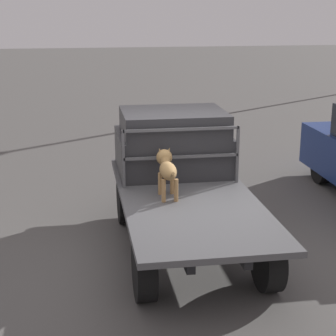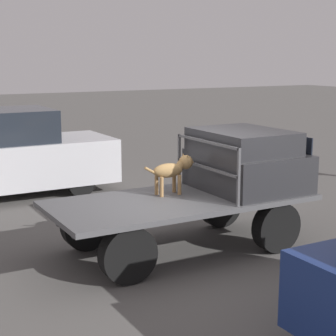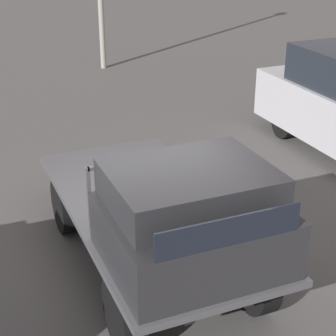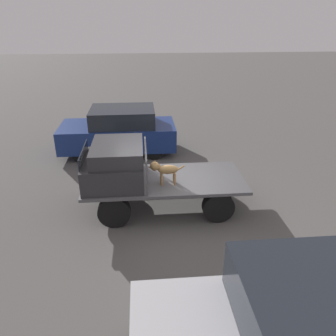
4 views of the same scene
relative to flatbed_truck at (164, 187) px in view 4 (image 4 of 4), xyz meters
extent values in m
plane|color=#514F4C|center=(0.00, 0.00, -0.62)|extent=(80.00, 80.00, 0.00)
cylinder|color=black|center=(1.28, 0.77, -0.22)|extent=(0.80, 0.24, 0.80)
cylinder|color=black|center=(1.28, -0.77, -0.22)|extent=(0.80, 0.24, 0.80)
cylinder|color=black|center=(-1.28, 0.77, -0.22)|extent=(0.80, 0.24, 0.80)
cylinder|color=black|center=(-1.28, -0.77, -0.22)|extent=(0.80, 0.24, 0.80)
cube|color=black|center=(0.00, 0.33, 0.07)|extent=(3.81, 0.10, 0.18)
cube|color=black|center=(0.00, -0.33, 0.07)|extent=(3.81, 0.10, 0.18)
cube|color=#4C4C4F|center=(0.00, 0.00, 0.20)|extent=(4.14, 1.87, 0.08)
cube|color=#28282B|center=(1.28, 0.00, 0.55)|extent=(1.48, 1.75, 0.62)
cube|color=#28282B|center=(1.17, 0.00, 1.05)|extent=(1.26, 1.61, 0.38)
cube|color=black|center=(2.01, 0.00, 0.99)|extent=(0.02, 1.43, 0.28)
cube|color=#4C4C4F|center=(0.47, 0.85, 0.67)|extent=(0.04, 0.04, 0.87)
cube|color=#4C4C4F|center=(0.47, -0.85, 0.67)|extent=(0.04, 0.04, 0.87)
cube|color=#4C4C4F|center=(0.47, 0.00, 1.09)|extent=(0.04, 1.71, 0.04)
cube|color=#4C4C4F|center=(0.47, 0.00, 0.67)|extent=(0.04, 1.71, 0.04)
cylinder|color=#9E7547|center=(0.09, 0.37, 0.40)|extent=(0.06, 0.06, 0.32)
cylinder|color=#9E7547|center=(0.09, 0.20, 0.40)|extent=(0.06, 0.06, 0.32)
cylinder|color=#9E7547|center=(-0.23, 0.37, 0.40)|extent=(0.06, 0.06, 0.32)
cylinder|color=#9E7547|center=(-0.23, 0.20, 0.40)|extent=(0.06, 0.06, 0.32)
ellipsoid|color=olive|center=(-0.07, 0.29, 0.63)|extent=(0.52, 0.23, 0.23)
sphere|color=#9E7547|center=(0.07, 0.29, 0.59)|extent=(0.10, 0.10, 0.10)
cylinder|color=olive|center=(0.15, 0.29, 0.70)|extent=(0.16, 0.13, 0.16)
sphere|color=olive|center=(0.26, 0.29, 0.74)|extent=(0.23, 0.23, 0.23)
cone|color=#9E7547|center=(0.36, 0.29, 0.72)|extent=(0.13, 0.13, 0.13)
cone|color=olive|center=(0.25, 0.35, 0.83)|extent=(0.06, 0.08, 0.10)
cone|color=olive|center=(0.25, 0.22, 0.83)|extent=(0.06, 0.08, 0.10)
cylinder|color=olive|center=(-0.38, 0.29, 0.66)|extent=(0.22, 0.04, 0.15)
cylinder|color=black|center=(2.73, -3.27, -0.32)|extent=(0.60, 0.20, 0.60)
cylinder|color=black|center=(2.73, -4.89, -0.32)|extent=(0.60, 0.20, 0.60)
cylinder|color=black|center=(0.13, -3.27, -0.32)|extent=(0.60, 0.20, 0.60)
cylinder|color=black|center=(0.13, -4.89, -0.32)|extent=(0.60, 0.20, 0.60)
cube|color=navy|center=(1.43, -4.08, 0.05)|extent=(4.19, 1.90, 0.83)
cube|color=#1E232B|center=(1.22, -4.08, 0.77)|extent=(2.31, 1.71, 0.60)
cylinder|color=black|center=(-0.13, 4.10, -0.32)|extent=(0.60, 0.20, 0.60)
camera|label=1|loc=(-7.38, 1.47, 2.84)|focal=60.00mm
camera|label=2|loc=(-4.32, -7.31, 2.39)|focal=60.00mm
camera|label=3|loc=(5.70, -2.15, 3.54)|focal=60.00mm
camera|label=4|loc=(0.56, 7.61, 4.11)|focal=35.00mm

